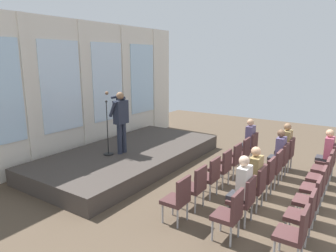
{
  "coord_description": "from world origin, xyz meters",
  "views": [
    {
      "loc": [
        -6.63,
        -0.66,
        3.14
      ],
      "look_at": [
        -0.11,
        3.7,
        1.37
      ],
      "focal_mm": 32.54,
      "sensor_mm": 36.0,
      "label": 1
    }
  ],
  "objects_px": {
    "chair_r0_c6": "(251,146)",
    "chair_r2_c3": "(317,185)",
    "chair_r2_c0": "(295,231)",
    "audience_r0_c6": "(248,139)",
    "chair_r1_c3": "(266,175)",
    "audience_r1_c6": "(285,144)",
    "chair_r2_c5": "(325,166)",
    "chair_r1_c2": "(256,185)",
    "audience_r2_c6": "(326,151)",
    "chair_r0_c4": "(233,158)",
    "chair_r2_c4": "(321,175)",
    "chair_r0_c3": "(223,166)",
    "chair_r2_c6": "(329,159)",
    "audience_r1_c2": "(253,175)",
    "audience_r1_c1": "(241,186)",
    "chair_r0_c5": "(242,152)",
    "chair_r0_c2": "(210,175)",
    "chair_r1_c6": "(287,152)",
    "chair_r2_c2": "(311,198)",
    "mic_stand": "(108,143)",
    "audience_r1_c5": "(278,151)",
    "chair_r1_c4": "(274,166)",
    "chair_r0_c1": "(196,185)",
    "chair_r1_c5": "(281,159)",
    "chair_r0_c0": "(179,197)",
    "chair_r1_c1": "(245,197)",
    "chair_r1_c0": "(231,212)",
    "speaker": "(121,118)",
    "chair_r2_c1": "(304,213)"
  },
  "relations": [
    {
      "from": "chair_r0_c6",
      "to": "chair_r2_c3",
      "type": "height_order",
      "value": "same"
    },
    {
      "from": "chair_r0_c6",
      "to": "chair_r2_c0",
      "type": "bearing_deg",
      "value": -152.85
    },
    {
      "from": "audience_r0_c6",
      "to": "chair_r2_c0",
      "type": "xyz_separation_m",
      "value": [
        -4.12,
        -2.19,
        -0.22
      ]
    },
    {
      "from": "chair_r1_c3",
      "to": "chair_r2_c3",
      "type": "relative_size",
      "value": 1.0
    },
    {
      "from": "audience_r1_c6",
      "to": "chair_r2_c5",
      "type": "bearing_deg",
      "value": -121.16
    },
    {
      "from": "chair_r1_c2",
      "to": "audience_r2_c6",
      "type": "xyz_separation_m",
      "value": [
        2.74,
        -0.97,
        0.2
      ]
    },
    {
      "from": "chair_r0_c4",
      "to": "chair_r2_c4",
      "type": "bearing_deg",
      "value": -90.0
    },
    {
      "from": "chair_r0_c3",
      "to": "chair_r2_c6",
      "type": "xyz_separation_m",
      "value": [
        2.06,
        -2.11,
        0.0
      ]
    },
    {
      "from": "chair_r0_c3",
      "to": "audience_r1_c2",
      "type": "relative_size",
      "value": 0.69
    },
    {
      "from": "chair_r0_c3",
      "to": "audience_r1_c1",
      "type": "relative_size",
      "value": 0.69
    },
    {
      "from": "audience_r0_c6",
      "to": "chair_r2_c0",
      "type": "bearing_deg",
      "value": -151.99
    },
    {
      "from": "chair_r2_c0",
      "to": "audience_r1_c2",
      "type": "bearing_deg",
      "value": 39.59
    },
    {
      "from": "chair_r0_c5",
      "to": "chair_r2_c4",
      "type": "xyz_separation_m",
      "value": [
        -0.69,
        -2.11,
        0.0
      ]
    },
    {
      "from": "chair_r0_c2",
      "to": "audience_r0_c6",
      "type": "distance_m",
      "value": 2.75
    },
    {
      "from": "chair_r0_c6",
      "to": "audience_r0_c6",
      "type": "relative_size",
      "value": 0.69
    },
    {
      "from": "chair_r0_c2",
      "to": "chair_r1_c6",
      "type": "relative_size",
      "value": 1.0
    },
    {
      "from": "chair_r2_c2",
      "to": "chair_r1_c3",
      "type": "bearing_deg",
      "value": 56.97
    },
    {
      "from": "mic_stand",
      "to": "audience_r1_c2",
      "type": "bearing_deg",
      "value": -89.83
    },
    {
      "from": "chair_r2_c3",
      "to": "audience_r1_c5",
      "type": "bearing_deg",
      "value": 39.64
    },
    {
      "from": "chair_r2_c3",
      "to": "chair_r0_c4",
      "type": "bearing_deg",
      "value": 71.99
    },
    {
      "from": "chair_r1_c4",
      "to": "chair_r2_c5",
      "type": "relative_size",
      "value": 1.0
    },
    {
      "from": "chair_r0_c1",
      "to": "chair_r2_c3",
      "type": "relative_size",
      "value": 1.0
    },
    {
      "from": "chair_r1_c3",
      "to": "audience_r1_c6",
      "type": "height_order",
      "value": "audience_r1_c6"
    },
    {
      "from": "chair_r0_c5",
      "to": "audience_r1_c2",
      "type": "xyz_separation_m",
      "value": [
        -2.06,
        -0.98,
        0.22
      ]
    },
    {
      "from": "audience_r1_c2",
      "to": "chair_r2_c5",
      "type": "distance_m",
      "value": 2.36
    },
    {
      "from": "audience_r1_c2",
      "to": "chair_r1_c5",
      "type": "height_order",
      "value": "audience_r1_c2"
    },
    {
      "from": "chair_r0_c0",
      "to": "chair_r1_c4",
      "type": "bearing_deg",
      "value": -21.04
    },
    {
      "from": "mic_stand",
      "to": "chair_r2_c6",
      "type": "distance_m",
      "value": 5.98
    },
    {
      "from": "chair_r1_c1",
      "to": "mic_stand",
      "type": "bearing_deg",
      "value": 80.98
    },
    {
      "from": "chair_r1_c0",
      "to": "audience_r1_c1",
      "type": "relative_size",
      "value": 0.69
    },
    {
      "from": "chair_r1_c3",
      "to": "audience_r1_c5",
      "type": "height_order",
      "value": "audience_r1_c5"
    },
    {
      "from": "audience_r1_c1",
      "to": "chair_r1_c3",
      "type": "distance_m",
      "value": 1.39
    },
    {
      "from": "chair_r2_c4",
      "to": "audience_r2_c6",
      "type": "xyz_separation_m",
      "value": [
        1.37,
        0.08,
        0.2
      ]
    },
    {
      "from": "chair_r2_c0",
      "to": "audience_r2_c6",
      "type": "relative_size",
      "value": 0.71
    },
    {
      "from": "audience_r0_c6",
      "to": "chair_r2_c2",
      "type": "xyz_separation_m",
      "value": [
        -2.74,
        -2.19,
        -0.22
      ]
    },
    {
      "from": "speaker",
      "to": "chair_r2_c4",
      "type": "bearing_deg",
      "value": -78.3
    },
    {
      "from": "chair_r0_c2",
      "to": "chair_r1_c5",
      "type": "bearing_deg",
      "value": -27.15
    },
    {
      "from": "audience_r0_c6",
      "to": "chair_r1_c3",
      "type": "xyz_separation_m",
      "value": [
        -2.06,
        -1.13,
        -0.22
      ]
    },
    {
      "from": "chair_r2_c6",
      "to": "audience_r1_c1",
      "type": "bearing_deg",
      "value": 161.7
    },
    {
      "from": "chair_r1_c6",
      "to": "chair_r1_c1",
      "type": "bearing_deg",
      "value": 180.0
    },
    {
      "from": "chair_r1_c1",
      "to": "audience_r1_c6",
      "type": "relative_size",
      "value": 0.69
    },
    {
      "from": "chair_r0_c3",
      "to": "chair_r1_c1",
      "type": "relative_size",
      "value": 1.0
    },
    {
      "from": "chair_r0_c6",
      "to": "chair_r2_c2",
      "type": "relative_size",
      "value": 1.0
    },
    {
      "from": "audience_r1_c5",
      "to": "chair_r2_c1",
      "type": "height_order",
      "value": "audience_r1_c5"
    },
    {
      "from": "chair_r1_c3",
      "to": "audience_r1_c1",
      "type": "bearing_deg",
      "value": 176.69
    },
    {
      "from": "audience_r1_c6",
      "to": "chair_r2_c0",
      "type": "relative_size",
      "value": 1.45
    },
    {
      "from": "chair_r0_c3",
      "to": "chair_r1_c0",
      "type": "xyz_separation_m",
      "value": [
        -2.06,
        -1.06,
        0.0
      ]
    },
    {
      "from": "chair_r0_c3",
      "to": "chair_r1_c3",
      "type": "relative_size",
      "value": 1.0
    },
    {
      "from": "audience_r1_c5",
      "to": "chair_r0_c4",
      "type": "bearing_deg",
      "value": 125.16
    },
    {
      "from": "audience_r1_c6",
      "to": "chair_r0_c3",
      "type": "bearing_deg",
      "value": 154.63
    }
  ]
}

